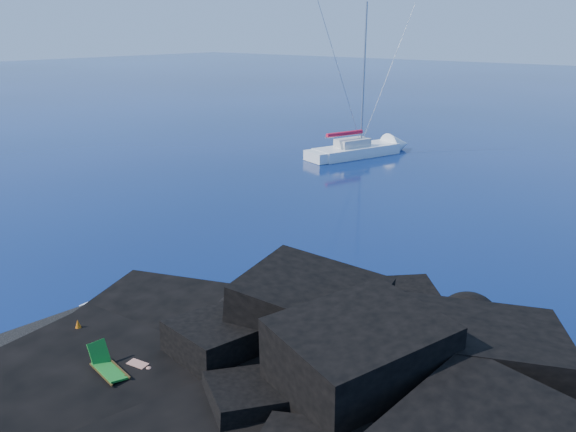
# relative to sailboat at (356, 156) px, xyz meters

# --- Properties ---
(ground) EXTENTS (400.00, 400.00, 0.00)m
(ground) POSITION_rel_sailboat_xyz_m (7.65, -36.83, 0.00)
(ground) COLOR black
(ground) RESTS_ON ground
(headland) EXTENTS (24.00, 24.00, 3.60)m
(headland) POSITION_rel_sailboat_xyz_m (20.65, -33.83, 0.00)
(headland) COLOR black
(headland) RESTS_ON ground
(beach) EXTENTS (9.08, 6.86, 0.70)m
(beach) POSITION_rel_sailboat_xyz_m (12.15, -36.33, 0.00)
(beach) COLOR black
(beach) RESTS_ON ground
(surf_foam) EXTENTS (10.00, 8.00, 0.06)m
(surf_foam) POSITION_rel_sailboat_xyz_m (12.65, -31.83, 0.00)
(surf_foam) COLOR white
(surf_foam) RESTS_ON ground
(sailboat) EXTENTS (6.94, 13.90, 14.35)m
(sailboat) POSITION_rel_sailboat_xyz_m (0.00, 0.00, 0.00)
(sailboat) COLOR white
(sailboat) RESTS_ON ground
(deck_chair) EXTENTS (1.87, 1.03, 1.22)m
(deck_chair) POSITION_rel_sailboat_xyz_m (13.82, -37.19, 0.96)
(deck_chair) COLOR #1A7623
(deck_chair) RESTS_ON beach
(towel) EXTENTS (2.32, 1.42, 0.06)m
(towel) POSITION_rel_sailboat_xyz_m (14.09, -36.24, 0.38)
(towel) COLOR white
(towel) RESTS_ON beach
(sunbather) EXTENTS (2.11, 0.89, 0.28)m
(sunbather) POSITION_rel_sailboat_xyz_m (14.09, -36.24, 0.54)
(sunbather) COLOR tan
(sunbather) RESTS_ON towel
(marker_cone) EXTENTS (0.51, 0.51, 0.63)m
(marker_cone) POSITION_rel_sailboat_xyz_m (10.14, -36.17, 0.66)
(marker_cone) COLOR #D4620B
(marker_cone) RESTS_ON beach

